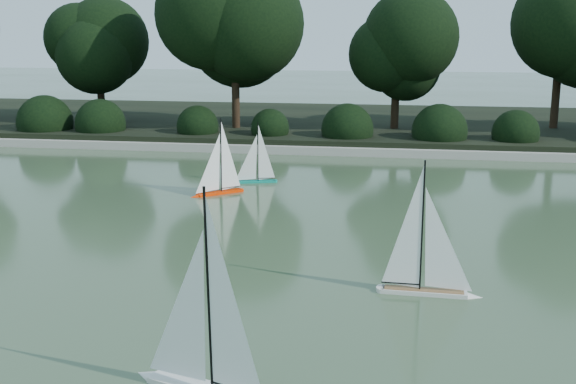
{
  "coord_description": "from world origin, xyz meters",
  "views": [
    {
      "loc": [
        1.2,
        -7.0,
        2.84
      ],
      "look_at": [
        -0.26,
        2.15,
        0.7
      ],
      "focal_mm": 45.0,
      "sensor_mm": 36.0,
      "label": 1
    }
  ],
  "objects_px": {
    "sailboat_white_b": "(433,273)",
    "sailboat_orange": "(215,182)",
    "sailboat_white_a": "(196,358)",
    "sailboat_teal": "(253,173)"
  },
  "relations": [
    {
      "from": "sailboat_white_b",
      "to": "sailboat_orange",
      "type": "distance_m",
      "value": 5.52
    },
    {
      "from": "sailboat_white_b",
      "to": "sailboat_orange",
      "type": "relative_size",
      "value": 1.12
    },
    {
      "from": "sailboat_white_a",
      "to": "sailboat_white_b",
      "type": "xyz_separation_m",
      "value": [
        1.92,
        2.45,
        -0.04
      ]
    },
    {
      "from": "sailboat_orange",
      "to": "sailboat_teal",
      "type": "xyz_separation_m",
      "value": [
        0.44,
        1.04,
        -0.03
      ]
    },
    {
      "from": "sailboat_white_a",
      "to": "sailboat_orange",
      "type": "xyz_separation_m",
      "value": [
        -1.6,
        6.7,
        -0.06
      ]
    },
    {
      "from": "sailboat_teal",
      "to": "sailboat_orange",
      "type": "bearing_deg",
      "value": -112.95
    },
    {
      "from": "sailboat_white_a",
      "to": "sailboat_teal",
      "type": "bearing_deg",
      "value": 98.54
    },
    {
      "from": "sailboat_white_b",
      "to": "sailboat_orange",
      "type": "xyz_separation_m",
      "value": [
        -3.52,
        4.25,
        -0.02
      ]
    },
    {
      "from": "sailboat_white_b",
      "to": "sailboat_orange",
      "type": "height_order",
      "value": "sailboat_white_b"
    },
    {
      "from": "sailboat_orange",
      "to": "sailboat_white_b",
      "type": "bearing_deg",
      "value": -50.34
    }
  ]
}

